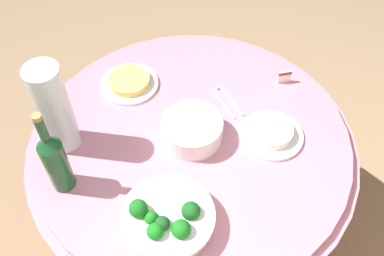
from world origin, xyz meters
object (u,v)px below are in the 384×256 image
at_px(broccoli_bowl, 168,219).
at_px(wine_bottle, 55,160).
at_px(decorative_fruit_vase, 55,111).
at_px(plate_stack, 192,130).
at_px(serving_tongs, 227,101).
at_px(food_plate_noodles, 129,82).
at_px(label_placard_front, 285,76).
at_px(food_plate_rice, 272,133).

distance_m(broccoli_bowl, wine_bottle, 0.38).
relative_size(broccoli_bowl, decorative_fruit_vase, 0.82).
bearing_deg(plate_stack, serving_tongs, -153.20).
distance_m(wine_bottle, food_plate_noodles, 0.49).
distance_m(plate_stack, serving_tongs, 0.22).
bearing_deg(label_placard_front, broccoli_bowl, 29.02).
bearing_deg(label_placard_front, plate_stack, 11.72).
distance_m(plate_stack, food_plate_noodles, 0.35).
bearing_deg(label_placard_front, serving_tongs, -1.31).
distance_m(decorative_fruit_vase, label_placard_front, 0.85).
xyz_separation_m(serving_tongs, food_plate_rice, (-0.06, 0.21, 0.01)).
xyz_separation_m(decorative_fruit_vase, label_placard_front, (-0.84, 0.09, -0.13)).
bearing_deg(plate_stack, broccoli_bowl, 51.80).
height_order(wine_bottle, food_plate_noodles, wine_bottle).
bearing_deg(serving_tongs, plate_stack, 26.80).
distance_m(serving_tongs, food_plate_noodles, 0.38).
height_order(plate_stack, wine_bottle, wine_bottle).
relative_size(serving_tongs, food_plate_noodles, 0.76).
distance_m(decorative_fruit_vase, food_plate_rice, 0.73).
distance_m(serving_tongs, label_placard_front, 0.25).
bearing_deg(wine_bottle, food_plate_noodles, -137.16).
distance_m(broccoli_bowl, label_placard_front, 0.74).
relative_size(broccoli_bowl, wine_bottle, 0.83).
bearing_deg(food_plate_rice, label_placard_front, -132.00).
relative_size(plate_stack, food_plate_rice, 0.95).
relative_size(wine_bottle, decorative_fruit_vase, 0.99).
bearing_deg(label_placard_front, food_plate_rice, 48.00).
height_order(wine_bottle, decorative_fruit_vase, decorative_fruit_vase).
xyz_separation_m(plate_stack, food_plate_noodles, (0.10, -0.33, -0.02)).
distance_m(plate_stack, label_placard_front, 0.44).
height_order(broccoli_bowl, decorative_fruit_vase, decorative_fruit_vase).
xyz_separation_m(plate_stack, wine_bottle, (0.45, -0.01, 0.09)).
bearing_deg(decorative_fruit_vase, wine_bottle, 72.77).
height_order(broccoli_bowl, wine_bottle, wine_bottle).
relative_size(plate_stack, wine_bottle, 0.62).
distance_m(plate_stack, food_plate_rice, 0.28).
height_order(broccoli_bowl, plate_stack, broccoli_bowl).
xyz_separation_m(plate_stack, decorative_fruit_vase, (0.40, -0.18, 0.12)).
relative_size(food_plate_rice, label_placard_front, 4.00).
height_order(wine_bottle, food_plate_rice, wine_bottle).
bearing_deg(label_placard_front, decorative_fruit_vase, -5.86).
bearing_deg(decorative_fruit_vase, food_plate_noodles, -151.88).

